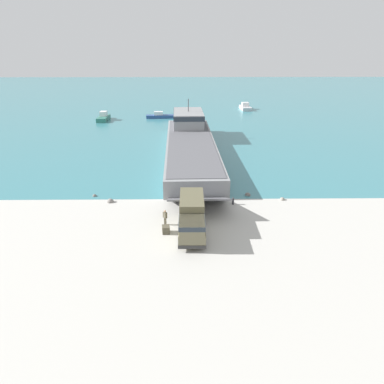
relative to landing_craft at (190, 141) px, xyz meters
The scene contains 14 objects.
ground_plane 29.28m from the landing_craft, 89.78° to the right, with size 240.00×240.00×0.00m, color #B7B5AD.
water_surface 68.19m from the landing_craft, 89.90° to the left, with size 240.00×180.00×0.01m, color teal.
landing_craft is the anchor object (origin of this frame).
military_truck 30.15m from the landing_craft, 90.17° to the right, with size 2.57×8.18×3.22m.
soldier_on_ramp 28.82m from the landing_craft, 95.63° to the right, with size 0.48×0.48×1.64m.
moored_boat_a 35.52m from the landing_craft, 126.31° to the left, with size 2.34×6.85×2.12m.
moored_boat_b 32.40m from the landing_craft, 103.07° to the left, with size 7.33×2.40×1.63m.
moored_boat_c 47.38m from the landing_craft, 70.08° to the left, with size 2.90×6.63×1.93m.
mooring_bollard 23.99m from the landing_craft, 78.47° to the right, with size 0.28×0.28×0.85m.
cargo_crate 30.60m from the landing_craft, 94.99° to the right, with size 0.73×0.88×0.73m, color #4C4738.
shoreline_rock_a 21.93m from the landing_craft, 71.49° to the right, with size 0.72×0.72×0.72m, color #66605B.
shoreline_rock_b 24.78m from the landing_craft, 63.88° to the right, with size 0.61×0.61×0.61m, color gray.
shoreline_rock_c 24.02m from the landing_craft, 119.96° to the right, with size 0.51×0.51×0.51m, color #66605B.
shoreline_rock_d 24.66m from the landing_craft, 113.16° to the right, with size 0.83×0.83×0.83m, color gray.
Camera 1 is at (-0.62, -34.24, 17.41)m, focal length 35.00 mm.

